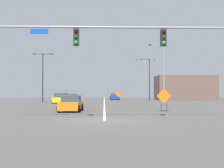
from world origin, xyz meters
TOP-DOWN VIEW (x-y plane):
  - ground at (0.00, 0.00)m, footprint 131.62×131.62m
  - road_centre_stripe at (0.00, 36.56)m, footprint 0.16×73.12m
  - traffic_signal_assembly at (3.28, -0.01)m, footprint 16.46×0.44m
  - street_lamp_far_left at (9.85, 49.31)m, footprint 4.62×0.24m
  - street_lamp_near_left at (9.30, 41.10)m, footprint 2.10×0.24m
  - street_lamp_mid_right at (9.12, 26.02)m, footprint 2.45×0.24m
  - street_lamp_near_right at (-9.98, 28.29)m, footprint 3.28×0.24m
  - construction_sign_left_lane at (5.29, 7.37)m, footprint 1.26×0.27m
  - construction_sign_right_lane at (2.47, 31.92)m, footprint 1.11×0.18m
  - car_orange_passing at (-3.04, 8.15)m, footprint 2.01×4.26m
  - car_red_mid at (-5.81, 34.39)m, footprint 2.23×4.20m
  - car_yellow_near at (-6.64, 25.56)m, footprint 2.18×4.19m
  - car_blue_distant at (2.19, 42.65)m, footprint 1.97×4.46m
  - car_silver_approaching at (-3.68, 14.77)m, footprint 2.07×4.41m
  - roadside_building_east at (16.24, 38.63)m, footprint 11.45×6.05m

SIDE VIEW (x-z plane):
  - ground at x=0.00m, z-range 0.00..0.00m
  - road_centre_stripe at x=0.00m, z-range 0.00..0.01m
  - car_silver_approaching at x=-3.68m, z-range -0.04..1.24m
  - car_blue_distant at x=2.19m, z-range -0.03..1.27m
  - car_red_mid at x=-5.81m, z-range -0.02..1.28m
  - car_orange_passing at x=-3.04m, z-range -0.05..1.39m
  - car_yellow_near at x=-6.64m, z-range -0.04..1.48m
  - construction_sign_right_lane at x=2.47m, z-range 0.26..2.16m
  - construction_sign_left_lane at x=5.29m, z-range 0.28..2.31m
  - roadside_building_east at x=16.24m, z-range 0.00..4.90m
  - street_lamp_near_right at x=-9.98m, z-range 0.73..8.73m
  - street_lamp_near_left at x=9.30m, z-range 0.44..9.09m
  - traffic_signal_assembly at x=3.28m, z-range 1.65..8.03m
  - street_lamp_mid_right at x=9.12m, z-range 0.48..9.65m
  - street_lamp_far_left at x=9.85m, z-range 0.86..10.35m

